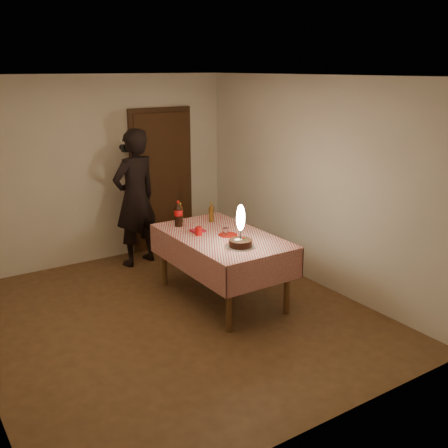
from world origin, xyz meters
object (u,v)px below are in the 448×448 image
(red_cup, at_px, (199,231))
(amber_bottle_right, at_px, (211,213))
(red_plate, at_px, (228,235))
(amber_bottle_left, at_px, (181,213))
(birthday_cake, at_px, (240,236))
(photographer, at_px, (135,198))
(dining_table, at_px, (222,244))
(cola_bottle, at_px, (178,214))
(clear_cup, at_px, (225,232))

(red_cup, bearing_deg, amber_bottle_right, 43.30)
(red_plate, distance_m, amber_bottle_left, 0.80)
(birthday_cake, xyz_separation_m, photographer, (-0.29, 2.11, 0.02))
(dining_table, relative_size, cola_bottle, 5.42)
(amber_bottle_left, relative_size, amber_bottle_right, 1.00)
(dining_table, xyz_separation_m, photographer, (-0.35, 1.66, 0.26))
(amber_bottle_right, bearing_deg, red_plate, -103.27)
(birthday_cake, relative_size, amber_bottle_right, 1.87)
(dining_table, xyz_separation_m, birthday_cake, (-0.05, -0.46, 0.24))
(cola_bottle, bearing_deg, red_plate, -64.57)
(red_cup, distance_m, amber_bottle_right, 0.58)
(dining_table, distance_m, amber_bottle_right, 0.62)
(red_plate, relative_size, cola_bottle, 0.69)
(dining_table, distance_m, red_cup, 0.31)
(amber_bottle_left, bearing_deg, cola_bottle, -128.11)
(birthday_cake, distance_m, amber_bottle_left, 1.19)
(birthday_cake, relative_size, amber_bottle_left, 1.87)
(red_plate, height_order, amber_bottle_left, amber_bottle_left)
(dining_table, relative_size, amber_bottle_right, 6.75)
(cola_bottle, height_order, photographer, photographer)
(dining_table, bearing_deg, photographer, 101.78)
(cola_bottle, distance_m, amber_bottle_right, 0.45)
(amber_bottle_left, height_order, amber_bottle_right, same)
(red_plate, xyz_separation_m, photographer, (-0.41, 1.69, 0.15))
(red_cup, xyz_separation_m, cola_bottle, (-0.02, 0.45, 0.10))
(birthday_cake, height_order, clear_cup, birthday_cake)
(red_cup, bearing_deg, red_plate, -32.93)
(birthday_cake, xyz_separation_m, amber_bottle_right, (0.25, 1.00, -0.01))
(cola_bottle, bearing_deg, photographer, 95.56)
(birthday_cake, bearing_deg, amber_bottle_right, 75.86)
(dining_table, height_order, photographer, photographer)
(birthday_cake, bearing_deg, clear_cup, 78.57)
(dining_table, bearing_deg, birthday_cake, -96.80)
(red_cup, relative_size, cola_bottle, 0.31)
(birthday_cake, bearing_deg, red_plate, 74.67)
(amber_bottle_left, bearing_deg, birthday_cake, -85.68)
(birthday_cake, relative_size, red_cup, 4.76)
(dining_table, height_order, cola_bottle, cola_bottle)
(red_plate, bearing_deg, red_cup, 147.07)
(birthday_cake, height_order, red_cup, birthday_cake)
(cola_bottle, bearing_deg, red_cup, -87.52)
(amber_bottle_right, height_order, photographer, photographer)
(dining_table, distance_m, clear_cup, 0.16)
(dining_table, height_order, red_plate, red_plate)
(amber_bottle_left, bearing_deg, dining_table, -78.76)
(red_plate, relative_size, amber_bottle_right, 0.86)
(dining_table, bearing_deg, red_cup, 146.71)
(dining_table, relative_size, birthday_cake, 3.61)
(red_plate, distance_m, amber_bottle_right, 0.61)
(clear_cup, distance_m, photographer, 1.73)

